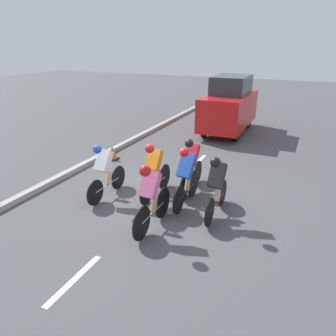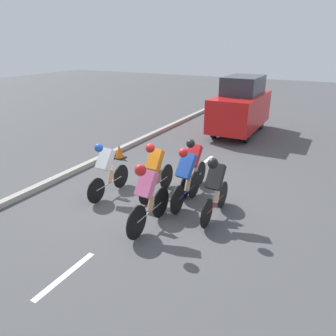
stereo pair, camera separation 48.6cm
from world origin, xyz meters
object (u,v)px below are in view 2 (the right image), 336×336
cyclist_orange (155,168)px  support_car (241,106)px  cyclist_red (193,164)px  cyclist_white (106,168)px  traffic_cone (119,152)px  cyclist_black (215,186)px  cyclist_pink (147,194)px  cyclist_blue (186,175)px

cyclist_orange → support_car: support_car is taller
cyclist_orange → cyclist_red: (-0.71, -0.75, 0.01)m
cyclist_orange → cyclist_white: bearing=24.5°
cyclist_white → traffic_cone: (1.47, -2.55, -0.54)m
cyclist_black → cyclist_white: size_ratio=1.00×
cyclist_pink → cyclist_black: bearing=-135.2°
cyclist_pink → traffic_cone: cyclist_pink is taller
cyclist_orange → cyclist_blue: 0.90m
cyclist_black → cyclist_red: (1.00, -1.08, -0.01)m
cyclist_blue → support_car: support_car is taller
cyclist_orange → cyclist_white: cyclist_orange is taller
cyclist_pink → cyclist_red: bearing=-92.4°
support_car → traffic_cone: size_ratio=8.15×
cyclist_orange → traffic_cone: cyclist_orange is taller
support_car → cyclist_blue: bearing=96.5°
cyclist_white → cyclist_blue: (-2.03, -0.42, 0.03)m
cyclist_blue → support_car: bearing=-83.5°
cyclist_pink → traffic_cone: size_ratio=3.51×
cyclist_pink → cyclist_blue: size_ratio=1.03×
cyclist_pink → traffic_cone: bearing=-46.9°
cyclist_black → cyclist_red: 1.47m
cyclist_blue → support_car: size_ratio=0.42×
cyclist_blue → traffic_cone: (3.50, -2.13, -0.57)m
cyclist_orange → cyclist_black: cyclist_black is taller
cyclist_blue → cyclist_red: bearing=-77.5°
cyclist_red → cyclist_blue: 0.87m
cyclist_red → support_car: (0.64, -6.45, 0.39)m
cyclist_red → cyclist_blue: (-0.19, 0.85, 0.01)m
cyclist_pink → support_car: size_ratio=0.43×
cyclist_orange → cyclist_pink: 1.54m
cyclist_white → cyclist_blue: bearing=-168.4°
cyclist_red → cyclist_white: 2.24m
support_car → cyclist_black: bearing=102.3°
support_car → cyclist_orange: bearing=89.5°
cyclist_blue → traffic_cone: cyclist_blue is taller
support_car → traffic_cone: 5.90m
cyclist_black → cyclist_red: cyclist_black is taller
cyclist_black → support_car: 7.72m
cyclist_white → cyclist_pink: bearing=152.9°
cyclist_pink → support_car: support_car is taller
cyclist_white → traffic_cone: cyclist_white is taller
cyclist_black → cyclist_white: (2.84, 0.19, -0.03)m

